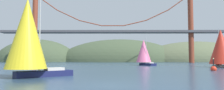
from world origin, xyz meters
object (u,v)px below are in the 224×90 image
Objects in this scene: sailboat_pink_spinnaker at (144,52)px; channel_buoy at (214,69)px; sailboat_scarlet_sail at (221,47)px; sailboat_yellow_sail at (28,35)px.

channel_buoy is at bearing -74.82° from sailboat_pink_spinnaker.
sailboat_scarlet_sail reaches higher than channel_buoy.
sailboat_yellow_sail is 0.97× the size of sailboat_scarlet_sail.
channel_buoy is (29.18, 14.74, -4.71)m from sailboat_yellow_sail.
sailboat_pink_spinnaker reaches higher than channel_buoy.
sailboat_pink_spinnaker is 32.76m from channel_buoy.
sailboat_pink_spinnaker is (20.67, 46.09, -0.47)m from sailboat_yellow_sail.
channel_buoy is at bearing 26.80° from sailboat_yellow_sail.
sailboat_pink_spinnaker is at bearing 105.18° from channel_buoy.
sailboat_scarlet_sail is at bearing 37.53° from sailboat_yellow_sail.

